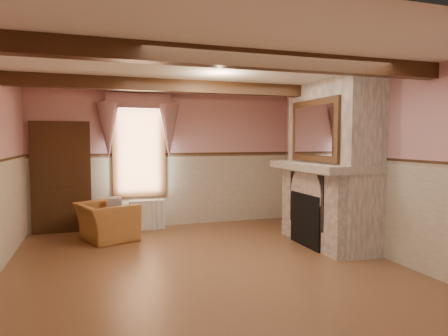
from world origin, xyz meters
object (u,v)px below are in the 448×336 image
object	(u,v)px
oil_lamp	(316,154)
radiator	(147,215)
side_table	(116,222)
bowl	(327,161)
armchair	(106,221)
mantel_clock	(300,155)

from	to	relation	value
oil_lamp	radiator	bearing A→B (deg)	145.43
radiator	oil_lamp	world-z (taller)	oil_lamp
side_table	bowl	size ratio (longest dim) A/B	1.60
armchair	oil_lamp	size ratio (longest dim) A/B	3.70
armchair	oil_lamp	distance (m)	3.96
side_table	radiator	xyz separation A→B (m)	(0.64, 0.45, 0.02)
radiator	bowl	world-z (taller)	bowl
mantel_clock	oil_lamp	world-z (taller)	oil_lamp
side_table	armchair	bearing A→B (deg)	-137.58
side_table	mantel_clock	xyz separation A→B (m)	(3.37, -0.85, 1.25)
bowl	radiator	bearing A→B (deg)	140.75
side_table	oil_lamp	bearing A→B (deg)	-23.03
bowl	side_table	bearing A→B (deg)	152.14
bowl	oil_lamp	distance (m)	0.36
armchair	mantel_clock	world-z (taller)	mantel_clock
bowl	oil_lamp	bearing A→B (deg)	90.00
armchair	side_table	bearing A→B (deg)	-67.22
bowl	mantel_clock	bearing A→B (deg)	90.00
side_table	oil_lamp	xyz separation A→B (m)	(3.37, -1.43, 1.29)
mantel_clock	oil_lamp	xyz separation A→B (m)	(0.00, -0.59, 0.04)
bowl	oil_lamp	size ratio (longest dim) A/B	1.23
side_table	mantel_clock	distance (m)	3.69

